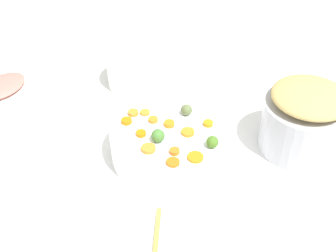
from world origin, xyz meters
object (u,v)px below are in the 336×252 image
at_px(metal_pot, 303,126).
at_px(ham_plate, 1,94).
at_px(serving_bowl_carrots, 168,142).
at_px(casserole_dish, 139,70).

relative_size(metal_pot, ham_plate, 0.80).
height_order(serving_bowl_carrots, ham_plate, serving_bowl_carrots).
bearing_deg(serving_bowl_carrots, casserole_dish, 112.08).
distance_m(serving_bowl_carrots, metal_pot, 0.35).
xyz_separation_m(casserole_dish, ham_plate, (-0.42, -0.12, -0.04)).
height_order(serving_bowl_carrots, casserole_dish, casserole_dish).
xyz_separation_m(serving_bowl_carrots, ham_plate, (-0.55, 0.20, -0.04)).
bearing_deg(serving_bowl_carrots, metal_pot, 11.91).
relative_size(metal_pot, casserole_dish, 1.10).
xyz_separation_m(metal_pot, casserole_dish, (-0.48, 0.25, -0.02)).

